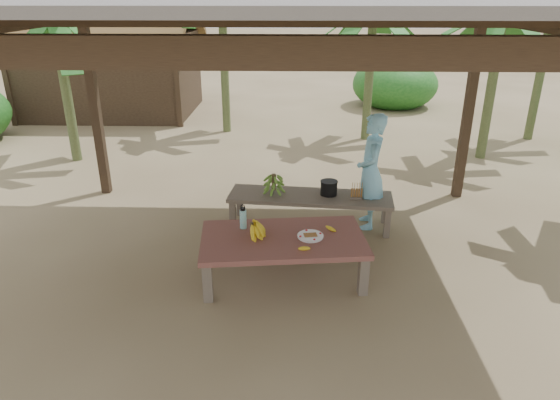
{
  "coord_description": "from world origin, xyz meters",
  "views": [
    {
      "loc": [
        0.22,
        -5.1,
        3.01
      ],
      "look_at": [
        0.06,
        0.14,
        0.8
      ],
      "focal_mm": 32.0,
      "sensor_mm": 36.0,
      "label": 1
    }
  ],
  "objects_px": {
    "plate": "(310,236)",
    "woman": "(371,172)",
    "cooking_pot": "(329,188)",
    "water_flask": "(243,218)",
    "bench": "(310,199)",
    "work_table": "(283,242)",
    "ripe_banana_bunch": "(252,229)"
  },
  "relations": [
    {
      "from": "bench",
      "to": "plate",
      "type": "bearing_deg",
      "value": -85.89
    },
    {
      "from": "plate",
      "to": "woman",
      "type": "bearing_deg",
      "value": 59.08
    },
    {
      "from": "ripe_banana_bunch",
      "to": "plate",
      "type": "xyz_separation_m",
      "value": [
        0.64,
        -0.02,
        -0.07
      ]
    },
    {
      "from": "bench",
      "to": "woman",
      "type": "xyz_separation_m",
      "value": [
        0.79,
        0.03,
        0.39
      ]
    },
    {
      "from": "bench",
      "to": "woman",
      "type": "bearing_deg",
      "value": 8.07
    },
    {
      "from": "water_flask",
      "to": "plate",
      "type": "bearing_deg",
      "value": -16.31
    },
    {
      "from": "water_flask",
      "to": "cooking_pot",
      "type": "height_order",
      "value": "water_flask"
    },
    {
      "from": "ripe_banana_bunch",
      "to": "cooking_pot",
      "type": "xyz_separation_m",
      "value": [
        0.93,
        1.36,
        -0.05
      ]
    },
    {
      "from": "plate",
      "to": "cooking_pot",
      "type": "bearing_deg",
      "value": 78.3
    },
    {
      "from": "bench",
      "to": "ripe_banana_bunch",
      "type": "height_order",
      "value": "ripe_banana_bunch"
    },
    {
      "from": "ripe_banana_bunch",
      "to": "water_flask",
      "type": "height_order",
      "value": "water_flask"
    },
    {
      "from": "bench",
      "to": "woman",
      "type": "relative_size",
      "value": 1.43
    },
    {
      "from": "bench",
      "to": "plate",
      "type": "relative_size",
      "value": 7.81
    },
    {
      "from": "work_table",
      "to": "bench",
      "type": "xyz_separation_m",
      "value": [
        0.34,
        1.35,
        -0.04
      ]
    },
    {
      "from": "work_table",
      "to": "bench",
      "type": "height_order",
      "value": "work_table"
    },
    {
      "from": "plate",
      "to": "woman",
      "type": "distance_m",
      "value": 1.64
    },
    {
      "from": "water_flask",
      "to": "woman",
      "type": "height_order",
      "value": "woman"
    },
    {
      "from": "work_table",
      "to": "ripe_banana_bunch",
      "type": "height_order",
      "value": "ripe_banana_bunch"
    },
    {
      "from": "ripe_banana_bunch",
      "to": "woman",
      "type": "xyz_separation_m",
      "value": [
        1.48,
        1.37,
        0.19
      ]
    },
    {
      "from": "woman",
      "to": "ripe_banana_bunch",
      "type": "bearing_deg",
      "value": -45.19
    },
    {
      "from": "bench",
      "to": "water_flask",
      "type": "xyz_separation_m",
      "value": [
        -0.8,
        -1.13,
        0.23
      ]
    },
    {
      "from": "bench",
      "to": "cooking_pot",
      "type": "bearing_deg",
      "value": 12.0
    },
    {
      "from": "ripe_banana_bunch",
      "to": "woman",
      "type": "height_order",
      "value": "woman"
    },
    {
      "from": "bench",
      "to": "plate",
      "type": "distance_m",
      "value": 1.36
    },
    {
      "from": "ripe_banana_bunch",
      "to": "plate",
      "type": "height_order",
      "value": "ripe_banana_bunch"
    },
    {
      "from": "water_flask",
      "to": "cooking_pot",
      "type": "xyz_separation_m",
      "value": [
        1.05,
        1.16,
        -0.08
      ]
    },
    {
      "from": "cooking_pot",
      "to": "woman",
      "type": "height_order",
      "value": "woman"
    },
    {
      "from": "plate",
      "to": "woman",
      "type": "height_order",
      "value": "woman"
    },
    {
      "from": "cooking_pot",
      "to": "woman",
      "type": "xyz_separation_m",
      "value": [
        0.55,
        0.01,
        0.24
      ]
    },
    {
      "from": "ripe_banana_bunch",
      "to": "water_flask",
      "type": "relative_size",
      "value": 1.03
    },
    {
      "from": "work_table",
      "to": "plate",
      "type": "relative_size",
      "value": 6.59
    },
    {
      "from": "water_flask",
      "to": "cooking_pot",
      "type": "bearing_deg",
      "value": 47.94
    }
  ]
}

